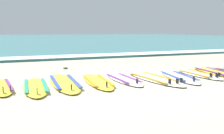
{
  "coord_description": "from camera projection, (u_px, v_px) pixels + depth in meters",
  "views": [
    {
      "loc": [
        -2.7,
        -5.78,
        1.28
      ],
      "look_at": [
        0.18,
        1.12,
        0.25
      ],
      "focal_mm": 43.35,
      "sensor_mm": 36.0,
      "label": 1
    }
  ],
  "objects": [
    {
      "name": "ground_plane",
      "position": [
        123.0,
        84.0,
        6.49
      ],
      "size": [
        80.0,
        80.0,
        0.0
      ],
      "primitive_type": "plane",
      "color": "#B7AD93"
    },
    {
      "name": "sea",
      "position": [
        19.0,
        38.0,
        38.93
      ],
      "size": [
        80.0,
        60.0,
        0.1
      ],
      "primitive_type": "cube",
      "color": "teal",
      "rests_on": "ground"
    },
    {
      "name": "wave_foam_strip",
      "position": [
        65.0,
        57.0,
        12.1
      ],
      "size": [
        80.0,
        1.33,
        0.11
      ],
      "primitive_type": "cube",
      "color": "white",
      "rests_on": "ground"
    },
    {
      "name": "surfboard_1",
      "position": [
        0.0,
        87.0,
        5.96
      ],
      "size": [
        0.64,
        2.05,
        0.18
      ],
      "color": "yellow",
      "rests_on": "ground"
    },
    {
      "name": "surfboard_2",
      "position": [
        36.0,
        87.0,
        5.96
      ],
      "size": [
        0.72,
        2.2,
        0.18
      ],
      "color": "yellow",
      "rests_on": "ground"
    },
    {
      "name": "surfboard_3",
      "position": [
        64.0,
        83.0,
        6.42
      ],
      "size": [
        0.82,
        2.54,
        0.18
      ],
      "color": "yellow",
      "rests_on": "ground"
    },
    {
      "name": "surfboard_4",
      "position": [
        97.0,
        81.0,
        6.58
      ],
      "size": [
        0.77,
        2.22,
        0.18
      ],
      "color": "yellow",
      "rests_on": "ground"
    },
    {
      "name": "surfboard_5",
      "position": [
        123.0,
        79.0,
        6.85
      ],
      "size": [
        0.52,
        1.96,
        0.18
      ],
      "color": "white",
      "rests_on": "ground"
    },
    {
      "name": "surfboard_6",
      "position": [
        154.0,
        78.0,
        6.96
      ],
      "size": [
        0.72,
        2.42,
        0.18
      ],
      "color": "white",
      "rests_on": "ground"
    },
    {
      "name": "surfboard_7",
      "position": [
        179.0,
        77.0,
        7.19
      ],
      "size": [
        0.94,
        2.18,
        0.18
      ],
      "color": "white",
      "rests_on": "ground"
    },
    {
      "name": "surfboard_8",
      "position": [
        198.0,
        74.0,
        7.61
      ],
      "size": [
        0.56,
        1.93,
        0.18
      ],
      "color": "white",
      "rests_on": "ground"
    },
    {
      "name": "surfboard_9",
      "position": [
        216.0,
        72.0,
        7.98
      ],
      "size": [
        0.9,
        2.33,
        0.18
      ],
      "color": "yellow",
      "rests_on": "ground"
    },
    {
      "name": "seaweed_clump_near_shoreline",
      "position": [
        65.0,
        68.0,
        8.89
      ],
      "size": [
        0.16,
        0.13,
        0.06
      ],
      "primitive_type": "ellipsoid",
      "color": "#384723",
      "rests_on": "ground"
    }
  ]
}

